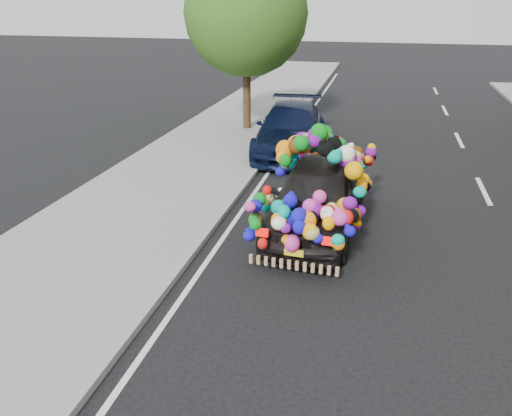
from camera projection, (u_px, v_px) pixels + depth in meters
The scene contains 6 objects.
ground at pixel (315, 270), 8.96m from camera, with size 100.00×100.00×0.00m, color black.
sidewalk at pixel (100, 241), 9.89m from camera, with size 4.00×60.00×0.12m, color gray.
kerb at pixel (192, 252), 9.46m from camera, with size 0.15×60.00×0.13m, color gray.
tree_near_sidewalk at pixel (246, 13), 16.72m from camera, with size 4.20×4.20×6.13m.
plush_art_car at pixel (318, 180), 10.22m from camera, with size 2.29×4.52×2.09m.
navy_sedan at pixel (291, 129), 15.60m from camera, with size 2.01×4.94×1.43m, color black.
Camera 1 is at (0.84, -7.84, 4.53)m, focal length 35.00 mm.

